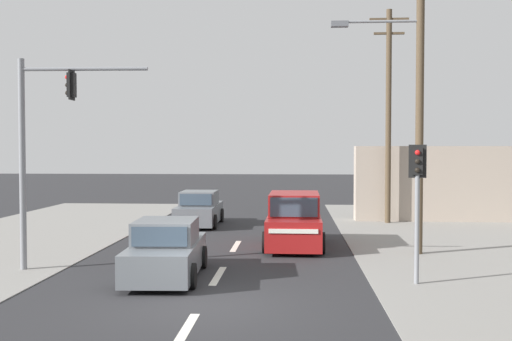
% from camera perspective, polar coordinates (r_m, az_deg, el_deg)
% --- Properties ---
extents(ground_plane, '(140.00, 140.00, 0.00)m').
position_cam_1_polar(ground_plane, '(13.66, -5.25, -12.56)').
color(ground_plane, '#28282B').
extents(lane_dash_near, '(0.20, 2.40, 0.01)m').
position_cam_1_polar(lane_dash_near, '(11.77, -6.80, -14.97)').
color(lane_dash_near, silver).
rests_on(lane_dash_near, ground).
extents(lane_dash_mid, '(0.20, 2.40, 0.01)m').
position_cam_1_polar(lane_dash_mid, '(16.56, -3.63, -9.96)').
color(lane_dash_mid, silver).
rests_on(lane_dash_mid, ground).
extents(lane_dash_far, '(0.20, 2.40, 0.01)m').
position_cam_1_polar(lane_dash_far, '(21.44, -1.94, -7.20)').
color(lane_dash_far, silver).
rests_on(lane_dash_far, ground).
extents(utility_pole_midground_right, '(3.78, 0.28, 10.55)m').
position_cam_1_polar(utility_pole_midground_right, '(20.30, 14.99, 8.19)').
color(utility_pole_midground_right, '#4C3D2B').
rests_on(utility_pole_midground_right, ground).
extents(utility_pole_background_right, '(1.80, 0.26, 9.90)m').
position_cam_1_polar(utility_pole_background_right, '(28.53, 12.50, 5.49)').
color(utility_pole_background_right, '#4C3D2B').
rests_on(utility_pole_background_right, ground).
extents(traffic_signal_mast, '(3.69, 0.44, 6.00)m').
position_cam_1_polar(traffic_signal_mast, '(17.99, -19.81, 3.15)').
color(traffic_signal_mast, slate).
rests_on(traffic_signal_mast, ground).
extents(pedestal_signal_right_kerb, '(0.44, 0.31, 3.56)m').
position_cam_1_polar(pedestal_signal_right_kerb, '(15.67, 15.11, -1.79)').
color(pedestal_signal_right_kerb, slate).
rests_on(pedestal_signal_right_kerb, ground).
extents(shopfront_wall_far, '(12.00, 1.00, 3.60)m').
position_cam_1_polar(shopfront_wall_far, '(30.46, 20.69, -1.20)').
color(shopfront_wall_far, '#A39384').
rests_on(shopfront_wall_far, ground).
extents(sedan_oncoming_near, '(2.04, 4.31, 1.56)m').
position_cam_1_polar(sedan_oncoming_near, '(16.35, -8.54, -7.64)').
color(sedan_oncoming_near, slate).
rests_on(sedan_oncoming_near, ground).
extents(suv_oncoming_mid, '(2.11, 4.56, 1.90)m').
position_cam_1_polar(suv_oncoming_mid, '(21.29, 3.66, -4.88)').
color(suv_oncoming_mid, maroon).
rests_on(suv_oncoming_mid, ground).
extents(sedan_kerbside_parked, '(1.91, 4.25, 1.56)m').
position_cam_1_polar(sedan_kerbside_parked, '(27.27, -5.43, -3.75)').
color(sedan_kerbside_parked, slate).
rests_on(sedan_kerbside_parked, ground).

